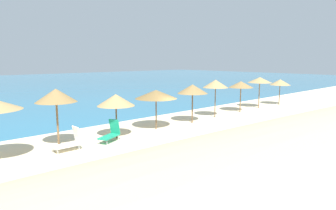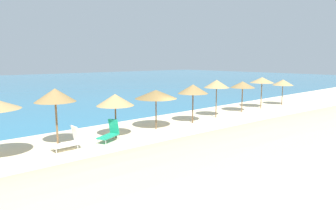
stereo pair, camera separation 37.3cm
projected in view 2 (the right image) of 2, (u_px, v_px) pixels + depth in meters
ground_plane at (188, 134)px, 18.10m from camera, size 160.00×160.00×0.00m
sea_water at (4, 86)px, 50.10m from camera, size 160.00×74.86×0.01m
beach_umbrella_3 at (55, 95)px, 15.05m from camera, size 2.04×2.04×3.02m
beach_umbrella_4 at (115, 100)px, 16.88m from camera, size 2.12×2.12×2.53m
beach_umbrella_5 at (156, 94)px, 19.06m from camera, size 2.68×2.68×2.54m
beach_umbrella_6 at (193, 89)px, 20.92m from camera, size 2.13×2.13×2.73m
beach_umbrella_7 at (217, 84)px, 22.87m from camera, size 1.94×1.94×2.91m
beach_umbrella_8 at (243, 85)px, 25.22m from camera, size 2.07×2.07×2.62m
beach_umbrella_9 at (262, 80)px, 27.19m from camera, size 2.16×2.16×2.85m
beach_umbrella_10 at (283, 82)px, 29.17m from camera, size 1.98×1.98×2.51m
lounge_chair_0 at (110, 133)px, 16.46m from camera, size 1.50×1.12×1.17m
lounge_chair_1 at (69, 141)px, 14.90m from camera, size 1.36×0.66×1.15m
beach_ball at (71, 182)px, 10.66m from camera, size 0.29×0.29×0.29m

